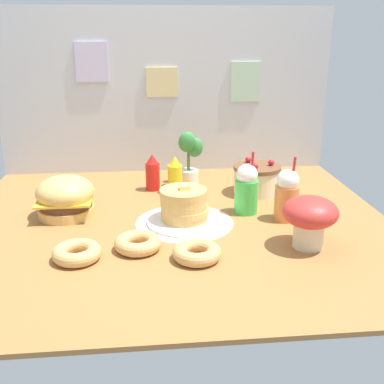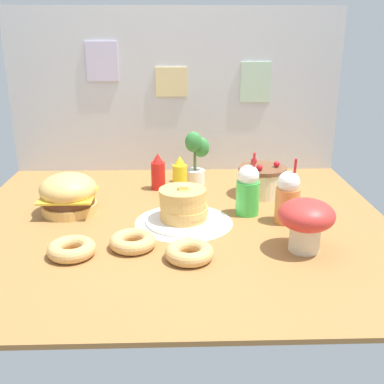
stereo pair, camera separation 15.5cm
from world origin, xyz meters
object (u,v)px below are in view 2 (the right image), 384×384
Objects in this scene: donut_pink_glaze at (72,249)px; mushroom_stool at (306,220)px; burger at (68,194)px; ketchup_bottle at (158,173)px; orange_float_cup at (288,197)px; donut_vanilla at (189,252)px; potted_plant at (196,156)px; mustard_bottle at (180,176)px; cream_soda_cup at (248,190)px; pancake_stack at (183,208)px; layer_cake at (262,180)px; donut_chocolate at (133,241)px.

mushroom_stool reaches higher than donut_pink_glaze.
donut_pink_glaze is 1.01m from mushroom_stool.
ketchup_bottle is at bearing 39.08° from burger.
burger is at bearing 171.58° from orange_float_cup.
burger reaches higher than donut_vanilla.
ketchup_bottle is 1.09m from mushroom_stool.
mustard_bottle is at bearing -121.62° from potted_plant.
orange_float_cup reaches higher than mustard_bottle.
cream_soda_cup is 1.61× the size of donut_pink_glaze.
potted_plant reaches higher than donut_vanilla.
potted_plant is (0.08, 0.62, 0.10)m from pancake_stack.
ketchup_bottle reaches higher than donut_pink_glaze.
cream_soda_cup is at bearing -3.11° from burger.
burger is at bearing 176.89° from cream_soda_cup.
burger is at bearing -166.72° from layer_cake.
ketchup_bottle is 1.08× the size of donut_chocolate.
donut_chocolate is (-0.74, -0.28, -0.10)m from orange_float_cup.
cream_soda_cup is (0.48, -0.42, 0.03)m from ketchup_bottle.
orange_float_cup reaches higher than donut_vanilla.
donut_vanilla is at bearing -118.72° from layer_cake.
layer_cake is at bearing -6.25° from mustard_bottle.
donut_pink_glaze is (0.12, -0.51, -0.07)m from burger.
cream_soda_cup is (-0.13, -0.30, 0.05)m from layer_cake.
mustard_bottle is 0.78m from donut_chocolate.
mustard_bottle is at bearing -27.09° from ketchup_bottle.
ketchup_bottle is (-0.61, 0.12, 0.02)m from layer_cake.
burger is 0.87× the size of potted_plant.
mustard_bottle is at bearing 124.31° from mushroom_stool.
mushroom_stool reaches higher than mustard_bottle.
donut_pink_glaze and donut_vanilla have the same top height.
donut_chocolate is at bearing -95.88° from ketchup_bottle.
donut_pink_glaze is at bearing 174.50° from donut_vanilla.
burger is 0.83m from potted_plant.
layer_cake is 1.25× the size of ketchup_bottle.
donut_chocolate is 0.27m from donut_vanilla.
donut_vanilla is at bearing -121.94° from cream_soda_cup.
cream_soda_cup is (0.93, -0.05, 0.03)m from burger.
donut_chocolate is at bearing -129.17° from pancake_stack.
ketchup_bottle is at bearing -157.79° from potted_plant.
orange_float_cup is at bearing -82.49° from layer_cake.
orange_float_cup is 0.76m from potted_plant.
cream_soda_cup reaches higher than donut_vanilla.
pancake_stack reaches higher than donut_chocolate.
cream_soda_cup reaches higher than donut_chocolate.
pancake_stack is 1.55× the size of mushroom_stool.
layer_cake is 0.92m from donut_vanilla.
pancake_stack is at bearing -161.78° from cream_soda_cup.
layer_cake is (0.46, 0.41, 0.01)m from pancake_stack.
donut_chocolate is (0.25, 0.07, 0.00)m from donut_pink_glaze.
cream_soda_cup is at bearing 34.70° from donut_chocolate.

